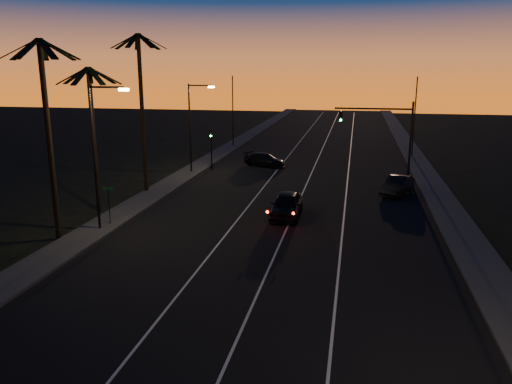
% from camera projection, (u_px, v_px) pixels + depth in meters
% --- Properties ---
extents(road, '(20.00, 170.00, 0.01)m').
position_uv_depth(road, '(293.00, 199.00, 38.83)').
color(road, black).
rests_on(road, ground).
extents(sidewalk_left, '(2.40, 170.00, 0.16)m').
position_uv_depth(sidewalk_left, '(158.00, 191.00, 40.94)').
color(sidewalk_left, '#373735').
rests_on(sidewalk_left, ground).
extents(sidewalk_right, '(2.40, 170.00, 0.16)m').
position_uv_depth(sidewalk_right, '(445.00, 206.00, 36.68)').
color(sidewalk_right, '#373735').
rests_on(sidewalk_right, ground).
extents(lane_stripe_left, '(0.12, 160.00, 0.01)m').
position_uv_depth(lane_stripe_left, '(256.00, 197.00, 39.40)').
color(lane_stripe_left, silver).
rests_on(lane_stripe_left, road).
extents(lane_stripe_mid, '(0.12, 160.00, 0.01)m').
position_uv_depth(lane_stripe_mid, '(300.00, 199.00, 38.73)').
color(lane_stripe_mid, silver).
rests_on(lane_stripe_mid, road).
extents(lane_stripe_right, '(0.12, 160.00, 0.01)m').
position_uv_depth(lane_stripe_right, '(345.00, 202.00, 38.07)').
color(lane_stripe_right, silver).
rests_on(lane_stripe_right, road).
extents(palm_near, '(4.25, 4.16, 11.53)m').
position_uv_depth(palm_near, '(47.00, 120.00, 28.10)').
color(palm_near, black).
rests_on(palm_near, ground).
extents(palm_mid, '(4.25, 4.16, 10.03)m').
position_uv_depth(palm_mid, '(93.00, 123.00, 34.12)').
color(palm_mid, black).
rests_on(palm_mid, ground).
extents(palm_far, '(4.25, 4.16, 12.53)m').
position_uv_depth(palm_far, '(141.00, 98.00, 39.31)').
color(palm_far, black).
rests_on(palm_far, ground).
extents(streetlight_left_near, '(2.55, 0.26, 9.00)m').
position_uv_depth(streetlight_left_near, '(98.00, 147.00, 30.06)').
color(streetlight_left_near, black).
rests_on(streetlight_left_near, ground).
extents(streetlight_left_far, '(2.55, 0.26, 8.50)m').
position_uv_depth(streetlight_left_far, '(193.00, 121.00, 47.25)').
color(streetlight_left_far, black).
rests_on(streetlight_left_far, ground).
extents(street_sign, '(0.70, 0.06, 2.60)m').
position_uv_depth(street_sign, '(109.00, 201.00, 31.92)').
color(street_sign, black).
rests_on(street_sign, ground).
extents(signal_mast, '(7.10, 0.41, 7.00)m').
position_uv_depth(signal_mast, '(385.00, 126.00, 45.82)').
color(signal_mast, black).
rests_on(signal_mast, ground).
extents(signal_post, '(0.28, 0.37, 4.20)m').
position_uv_depth(signal_post, '(211.00, 141.00, 49.44)').
color(signal_post, black).
rests_on(signal_post, ground).
extents(far_pole_left, '(0.14, 0.14, 9.00)m').
position_uv_depth(far_pole_left, '(233.00, 112.00, 63.62)').
color(far_pole_left, black).
rests_on(far_pole_left, ground).
extents(far_pole_right, '(0.14, 0.14, 9.00)m').
position_uv_depth(far_pole_right, '(415.00, 117.00, 56.58)').
color(far_pole_right, black).
rests_on(far_pole_right, ground).
extents(lead_car, '(1.97, 5.41, 1.65)m').
position_uv_depth(lead_car, '(286.00, 205.00, 34.13)').
color(lead_car, black).
rests_on(lead_car, road).
extents(right_car, '(3.09, 4.69, 1.46)m').
position_uv_depth(right_car, '(397.00, 185.00, 40.17)').
color(right_car, black).
rests_on(right_car, road).
extents(cross_car, '(4.90, 3.58, 1.32)m').
position_uv_depth(cross_car, '(264.00, 160.00, 51.68)').
color(cross_car, black).
rests_on(cross_car, road).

